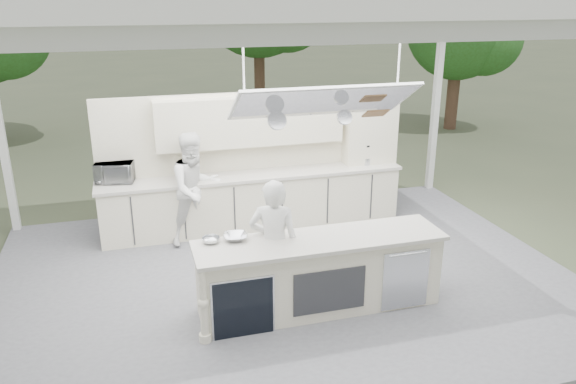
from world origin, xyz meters
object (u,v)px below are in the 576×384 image
object	(u,v)px
sous_chef	(195,189)
back_counter	(254,200)
head_chef	(274,245)
demo_island	(318,274)

from	to	relation	value
sous_chef	back_counter	bearing A→B (deg)	-0.84
head_chef	sous_chef	bearing A→B (deg)	-51.58
demo_island	back_counter	distance (m)	2.82
sous_chef	demo_island	bearing A→B (deg)	-84.09
back_counter	head_chef	bearing A→B (deg)	-97.36
back_counter	sous_chef	size ratio (longest dim) A/B	2.84
back_counter	head_chef	world-z (taller)	head_chef
back_counter	sous_chef	xyz separation A→B (m)	(-1.01, -0.35, 0.42)
head_chef	sous_chef	distance (m)	2.35
demo_island	back_counter	xyz separation A→B (m)	(-0.18, 2.81, 0.00)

